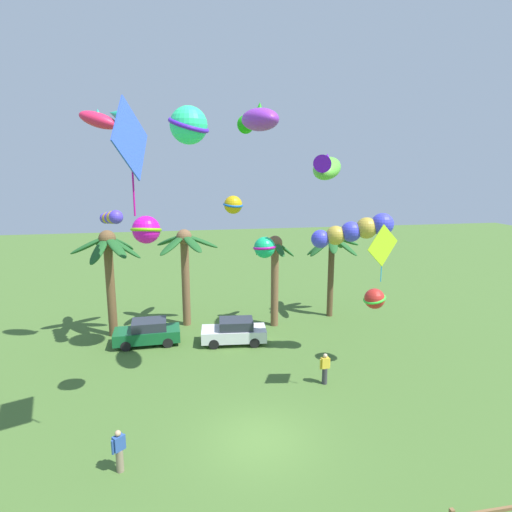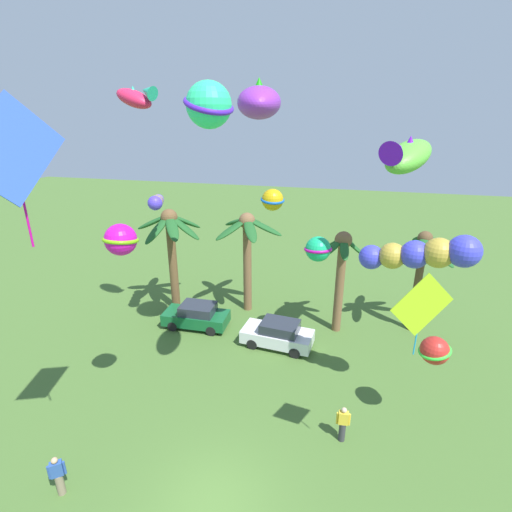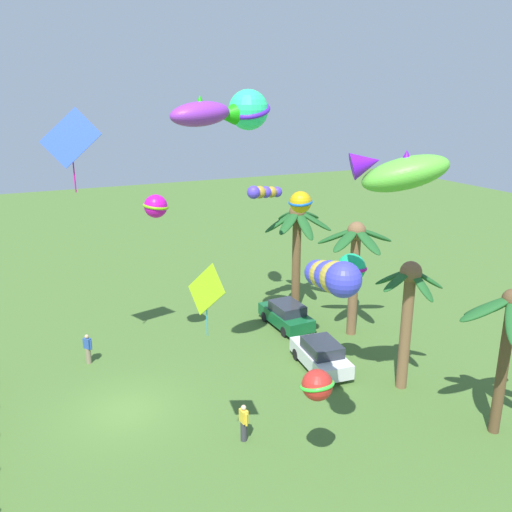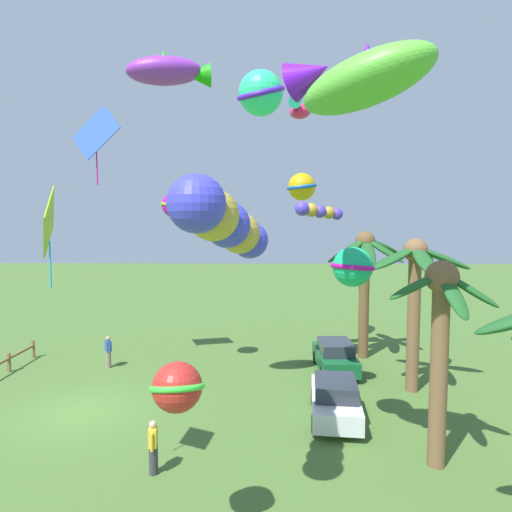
% 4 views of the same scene
% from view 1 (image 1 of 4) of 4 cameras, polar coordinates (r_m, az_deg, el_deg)
% --- Properties ---
extents(ground_plane, '(120.00, 120.00, 0.00)m').
position_cam_1_polar(ground_plane, '(18.17, 0.45, -23.49)').
color(ground_plane, '#476B2D').
extents(palm_tree_0, '(2.73, 3.13, 6.18)m').
position_cam_1_polar(palm_tree_0, '(28.16, 2.55, -1.02)').
color(palm_tree_0, brown).
rests_on(palm_tree_0, ground).
extents(palm_tree_1, '(4.29, 4.28, 6.80)m').
position_cam_1_polar(palm_tree_1, '(27.78, -19.16, -0.27)').
color(palm_tree_1, brown).
rests_on(palm_tree_1, ground).
extents(palm_tree_2, '(4.07, 4.22, 6.19)m').
position_cam_1_polar(palm_tree_2, '(30.43, 10.17, 0.64)').
color(palm_tree_2, brown).
rests_on(palm_tree_2, ground).
extents(palm_tree_3, '(4.30, 4.49, 6.60)m').
position_cam_1_polar(palm_tree_3, '(28.53, -9.54, 0.18)').
color(palm_tree_3, brown).
rests_on(palm_tree_3, ground).
extents(parked_car_0, '(3.95, 1.83, 1.51)m').
position_cam_1_polar(parked_car_0, '(26.93, -14.35, -9.91)').
color(parked_car_0, '#145B2D').
rests_on(parked_car_0, ground).
extents(parked_car_1, '(4.05, 2.07, 1.51)m').
position_cam_1_polar(parked_car_1, '(26.29, -2.92, -10.09)').
color(parked_car_1, silver).
rests_on(parked_car_1, ground).
extents(spectator_0, '(0.45, 0.42, 1.59)m').
position_cam_1_polar(spectator_0, '(16.96, -17.92, -23.62)').
color(spectator_0, gray).
rests_on(spectator_0, ground).
extents(spectator_1, '(0.55, 0.26, 1.59)m').
position_cam_1_polar(spectator_1, '(21.89, 9.24, -14.69)').
color(spectator_1, '#38383D').
rests_on(spectator_1, ground).
extents(kite_fish_0, '(2.92, 3.84, 1.89)m').
position_cam_1_polar(kite_fish_0, '(25.28, 9.46, 11.73)').
color(kite_fish_0, '#5EC339').
extents(kite_ball_1, '(2.79, 2.79, 1.82)m').
position_cam_1_polar(kite_ball_1, '(21.56, -9.04, 16.97)').
color(kite_ball_1, '#2EF096').
extents(kite_ball_2, '(1.37, 1.38, 1.07)m').
position_cam_1_polar(kite_ball_2, '(23.14, 15.64, -5.54)').
color(kite_ball_2, red).
extents(kite_fish_3, '(1.85, 3.08, 1.24)m').
position_cam_1_polar(kite_fish_3, '(18.77, 0.29, 17.82)').
color(kite_fish_3, purple).
extents(kite_ball_4, '(1.51, 1.51, 0.99)m').
position_cam_1_polar(kite_ball_4, '(23.23, -3.09, 6.89)').
color(kite_ball_4, gold).
extents(kite_diamond_5, '(1.68, 0.66, 2.47)m').
position_cam_1_polar(kite_diamond_5, '(18.81, 16.67, 1.28)').
color(kite_diamond_5, '#A0D11B').
extents(kite_ball_6, '(1.97, 1.97, 1.28)m').
position_cam_1_polar(kite_ball_6, '(25.37, 1.17, 1.16)').
color(kite_ball_6, '#15B971').
extents(kite_ball_7, '(1.53, 1.53, 1.13)m').
position_cam_1_polar(kite_ball_7, '(17.63, -14.54, 3.44)').
color(kite_ball_7, '#DE11B8').
extents(kite_tube_8, '(4.10, 2.00, 1.91)m').
position_cam_1_polar(kite_tube_8, '(22.87, 13.16, 3.32)').
color(kite_tube_8, '#3D3FE3').
extents(kite_fish_9, '(2.56, 1.62, 1.33)m').
position_cam_1_polar(kite_fish_9, '(23.79, -20.13, 16.90)').
color(kite_fish_9, '#EF2350').
extents(kite_tube_10, '(1.53, 2.58, 0.94)m').
position_cam_1_polar(kite_tube_10, '(24.71, -18.88, 4.91)').
color(kite_tube_10, '#503ADF').
extents(kite_diamond_11, '(0.86, 2.57, 3.69)m').
position_cam_1_polar(kite_diamond_11, '(13.95, -16.49, 14.78)').
color(kite_diamond_11, blue).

